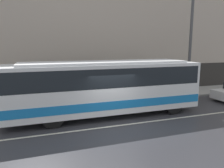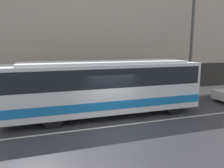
# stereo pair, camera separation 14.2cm
# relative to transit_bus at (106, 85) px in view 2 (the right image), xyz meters

# --- Properties ---
(ground_plane) EXTENTS (60.00, 60.00, 0.00)m
(ground_plane) POSITION_rel_transit_bus_xyz_m (-0.03, -1.88, -1.76)
(ground_plane) COLOR #333338
(sidewalk) EXTENTS (60.00, 2.99, 0.12)m
(sidewalk) POSITION_rel_transit_bus_xyz_m (-0.03, 3.61, -1.70)
(sidewalk) COLOR #A09E99
(sidewalk) RESTS_ON ground_plane
(building_facade) EXTENTS (60.00, 0.35, 9.42)m
(building_facade) POSITION_rel_transit_bus_xyz_m (-0.03, 5.25, 2.78)
(building_facade) COLOR #B7A899
(building_facade) RESTS_ON ground_plane
(lane_stripe) EXTENTS (54.00, 0.14, 0.01)m
(lane_stripe) POSITION_rel_transit_bus_xyz_m (-0.03, -1.88, -1.75)
(lane_stripe) COLOR beige
(lane_stripe) RESTS_ON ground_plane
(transit_bus) EXTENTS (10.93, 2.58, 3.12)m
(transit_bus) POSITION_rel_transit_bus_xyz_m (0.00, 0.00, 0.00)
(transit_bus) COLOR white
(transit_bus) RESTS_ON ground_plane
(utility_pole_near) EXTENTS (0.22, 0.22, 8.88)m
(utility_pole_near) POSITION_rel_transit_bus_xyz_m (7.68, 2.54, 2.81)
(utility_pole_near) COLOR #4C4C4F
(utility_pole_near) RESTS_ON sidewalk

